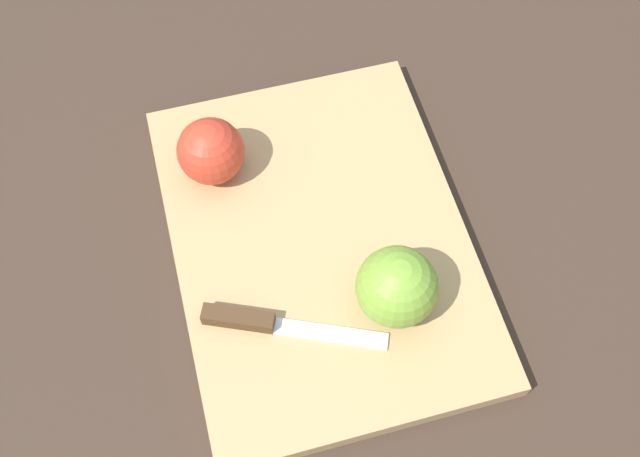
{
  "coord_description": "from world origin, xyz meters",
  "views": [
    {
      "loc": [
        0.35,
        -0.04,
        0.69
      ],
      "look_at": [
        0.0,
        0.0,
        0.04
      ],
      "focal_mm": 42.0,
      "sensor_mm": 36.0,
      "label": 1
    }
  ],
  "objects": [
    {
      "name": "ground_plane",
      "position": [
        0.0,
        0.0,
        0.0
      ],
      "size": [
        4.0,
        4.0,
        0.0
      ],
      "primitive_type": "plane",
      "color": "#38281E"
    },
    {
      "name": "cutting_board",
      "position": [
        0.0,
        0.0,
        0.01
      ],
      "size": [
        0.44,
        0.36,
        0.02
      ],
      "color": "tan",
      "rests_on": "ground_plane"
    },
    {
      "name": "apple_half_left",
      "position": [
        -0.09,
        -0.1,
        0.06
      ],
      "size": [
        0.07,
        0.07,
        0.07
      ],
      "rotation": [
        0.0,
        0.0,
        2.72
      ],
      "color": "red",
      "rests_on": "cutting_board"
    },
    {
      "name": "apple_half_right",
      "position": [
        0.08,
        0.06,
        0.06
      ],
      "size": [
        0.08,
        0.08,
        0.08
      ],
      "rotation": [
        0.0,
        0.0,
        4.63
      ],
      "color": "olive",
      "rests_on": "cutting_board"
    },
    {
      "name": "knife",
      "position": [
        0.09,
        -0.07,
        0.03
      ],
      "size": [
        0.06,
        0.18,
        0.02
      ],
      "rotation": [
        0.0,
        0.0,
        1.32
      ],
      "color": "silver",
      "rests_on": "cutting_board"
    }
  ]
}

